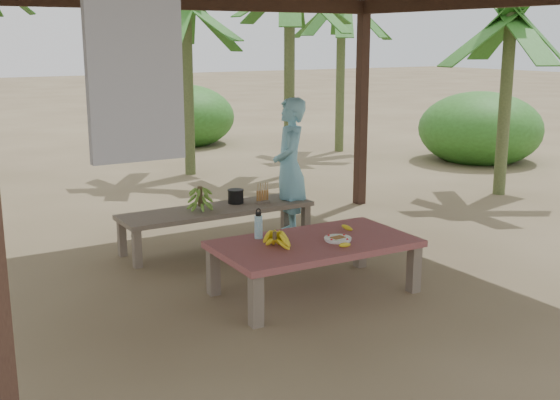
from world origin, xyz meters
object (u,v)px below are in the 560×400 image
cooking_pot (236,197)px  woman (290,168)px  work_table (314,248)px  ripe_banana_bunch (275,239)px  water_flask (258,226)px  plate (338,239)px  bench (217,213)px

cooking_pot → woman: size_ratio=0.11×
work_table → ripe_banana_bunch: size_ratio=6.79×
cooking_pot → woman: bearing=-8.4°
water_flask → cooking_pot: bearing=69.4°
plate → water_flask: 0.73m
water_flask → cooking_pot: water_flask is taller
woman → plate: bearing=11.4°
cooking_pot → work_table: bearing=-95.7°
ripe_banana_bunch → woman: size_ratio=0.17×
ripe_banana_bunch → plate: bearing=-9.4°
woman → work_table: bearing=5.5°
bench → plate: size_ratio=8.92×
bench → water_flask: 1.49m
work_table → cooking_pot: (0.19, 1.89, 0.09)m
ripe_banana_bunch → plate: (0.61, -0.10, -0.06)m
ripe_banana_bunch → cooking_pot: ripe_banana_bunch is taller
bench → woman: (0.96, 0.01, 0.42)m
work_table → bench: bearing=95.1°
ripe_banana_bunch → woman: (1.29, 1.80, 0.23)m
water_flask → plate: bearing=-38.6°
work_table → woman: bearing=66.3°
ripe_banana_bunch → work_table: bearing=1.9°
plate → water_flask: size_ratio=0.88×
water_flask → cooking_pot: (0.58, 1.55, -0.09)m
cooking_pot → woman: (0.67, -0.10, 0.29)m
plate → cooking_pot: (0.01, 2.00, 0.01)m
bench → water_flask: (-0.29, -1.44, 0.22)m
plate → woman: 2.04m
water_flask → work_table: bearing=-40.9°
plate → woman: (0.68, 1.90, 0.30)m
water_flask → woman: woman is taller
bench → cooking_pot: cooking_pot is taller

